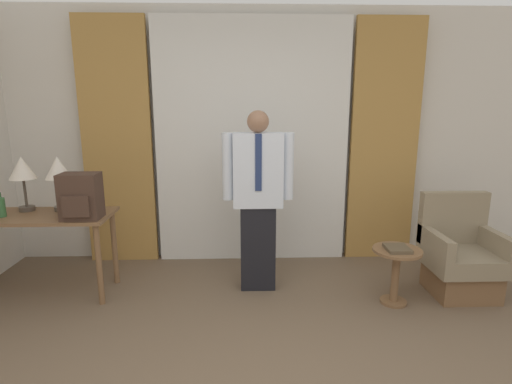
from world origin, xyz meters
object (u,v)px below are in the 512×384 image
(table_lamp_right, at_px, (58,171))
(backpack, at_px, (81,197))
(desk, at_px, (39,227))
(person, at_px, (258,196))
(book, at_px, (397,249))
(bottle_near_edge, at_px, (1,207))
(table_lamp_left, at_px, (22,171))
(armchair, at_px, (460,258))
(side_table, at_px, (396,266))

(table_lamp_right, xyz_separation_m, backpack, (0.29, -0.28, -0.18))
(desk, xyz_separation_m, person, (1.95, 0.06, 0.25))
(book, bearing_deg, bottle_near_edge, 175.78)
(bottle_near_edge, distance_m, person, 2.22)
(desk, distance_m, bottle_near_edge, 0.34)
(table_lamp_left, xyz_separation_m, table_lamp_right, (0.32, 0.00, 0.00))
(backpack, xyz_separation_m, armchair, (3.34, 0.04, -0.62))
(bottle_near_edge, xyz_separation_m, side_table, (3.40, -0.22, -0.50))
(armchair, bearing_deg, table_lamp_right, 176.23)
(table_lamp_right, xyz_separation_m, book, (2.96, -0.45, -0.61))
(table_lamp_right, relative_size, backpack, 1.27)
(table_lamp_right, relative_size, book, 2.33)
(bottle_near_edge, relative_size, backpack, 0.55)
(table_lamp_right, distance_m, side_table, 3.10)
(backpack, distance_m, armchair, 3.40)
(table_lamp_left, relative_size, table_lamp_right, 1.00)
(table_lamp_right, height_order, book, table_lamp_right)
(desk, bearing_deg, side_table, -5.20)
(bottle_near_edge, distance_m, book, 3.41)
(table_lamp_left, xyz_separation_m, person, (2.11, -0.08, -0.23))
(person, bearing_deg, table_lamp_left, 177.90)
(side_table, relative_size, book, 2.34)
(bottle_near_edge, relative_size, side_table, 0.43)
(table_lamp_right, height_order, armchair, table_lamp_right)
(desk, xyz_separation_m, table_lamp_left, (-0.16, 0.14, 0.48))
(backpack, xyz_separation_m, person, (1.50, 0.20, -0.05))
(table_lamp_right, bearing_deg, backpack, -43.85)
(table_lamp_left, relative_size, side_table, 0.99)
(bottle_near_edge, height_order, side_table, bottle_near_edge)
(bottle_near_edge, relative_size, person, 0.13)
(table_lamp_left, distance_m, backpack, 0.69)
(table_lamp_right, relative_size, person, 0.30)
(desk, xyz_separation_m, armchair, (3.79, -0.10, -0.31))
(bottle_near_edge, xyz_separation_m, person, (2.22, 0.12, 0.05))
(bottle_near_edge, bearing_deg, backpack, -6.34)
(desk, height_order, side_table, desk)
(book, bearing_deg, table_lamp_left, 172.20)
(desk, bearing_deg, book, -5.67)
(table_lamp_right, distance_m, person, 1.81)
(person, relative_size, side_table, 3.32)
(armchair, height_order, book, armchair)
(side_table, bearing_deg, book, -115.28)
(armchair, distance_m, book, 0.73)
(desk, height_order, armchair, armchair)
(person, bearing_deg, table_lamp_right, 177.53)
(backpack, bearing_deg, desk, 162.68)
(backpack, bearing_deg, bottle_near_edge, 173.66)
(person, height_order, book, person)
(table_lamp_right, height_order, side_table, table_lamp_right)
(table_lamp_left, distance_m, side_table, 3.40)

